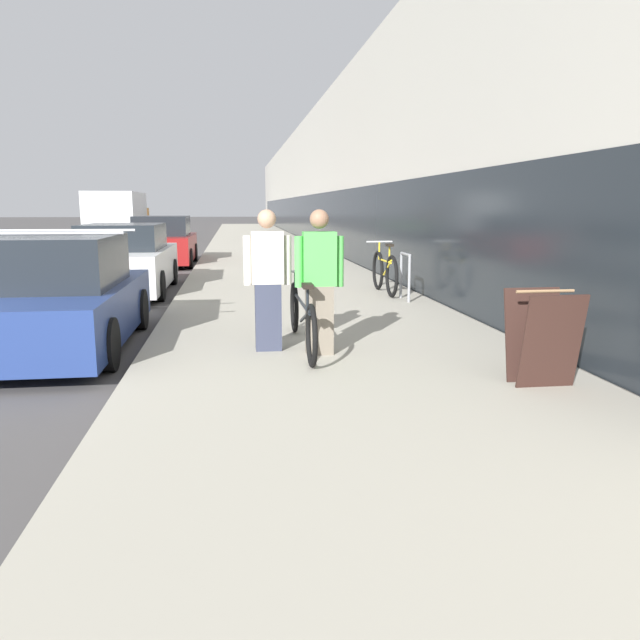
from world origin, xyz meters
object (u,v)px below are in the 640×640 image
Objects in this scene: parked_sedan_curbside at (53,299)px; moving_truck at (118,216)px; vintage_roadster_curbside at (125,261)px; person_bystander at (268,280)px; parked_sedan_far at (163,243)px; sandwich_board_sign at (542,337)px; cruiser_bike_nearest at (385,272)px; tandem_bicycle at (302,318)px; person_rider at (319,282)px; bike_rack_hoop at (405,271)px.

moving_truck reaches higher than parked_sedan_curbside.
vintage_roadster_curbside is at bearing 89.98° from parked_sedan_curbside.
person_bystander reaches higher than parked_sedan_far.
parked_sedan_far reaches higher than sandwich_board_sign.
cruiser_bike_nearest is 5.49m from vintage_roadster_curbside.
person_bystander is 27.92m from moving_truck.
moving_truck is at bearing 104.01° from tandem_bicycle.
vintage_roadster_curbside is at bearing 121.94° from sandwich_board_sign.
parked_sedan_far reaches higher than parked_sedan_curbside.
cruiser_bike_nearest is at bearing 61.25° from person_bystander.
parked_sedan_curbside is 26.38m from moving_truck.
person_rider is at bearing -25.86° from person_bystander.
parked_sedan_far is (-3.13, 13.13, -0.28)m from person_rider.
parked_sedan_far is (-5.03, 14.64, 0.09)m from sandwich_board_sign.
vintage_roadster_curbside is (0.00, 5.37, 0.01)m from parked_sedan_curbside.
sandwich_board_sign is 0.22× the size of parked_sedan_far.
sandwich_board_sign is 0.20× the size of vintage_roadster_curbside.
parked_sedan_curbside is 0.98× the size of parked_sedan_far.
cruiser_bike_nearest is at bearing 33.90° from parked_sedan_curbside.
moving_truck is at bearing 106.96° from sandwich_board_sign.
cruiser_bike_nearest is (2.48, 4.53, -0.40)m from person_bystander.
cruiser_bike_nearest is 0.47× the size of parked_sedan_curbside.
vintage_roadster_curbside is (-3.23, 6.71, -0.30)m from person_rider.
cruiser_bike_nearest is 0.46× the size of parked_sedan_far.
tandem_bicycle is 3.23m from parked_sedan_curbside.
tandem_bicycle is 4.22m from bike_rack_hoop.
person_rider is at bearing -64.30° from vintage_roadster_curbside.
cruiser_bike_nearest is 9.74m from parked_sedan_far.
parked_sedan_far is (-2.57, 12.85, -0.28)m from person_bystander.
person_rider is 0.39× the size of parked_sedan_far.
cruiser_bike_nearest is 6.21m from parked_sedan_curbside.
parked_sedan_far is at bearing 121.25° from cruiser_bike_nearest.
person_rider is 1.80× the size of sandwich_board_sign.
tandem_bicycle is 13.15m from parked_sedan_far.
moving_truck is at bearing 98.07° from parked_sedan_curbside.
sandwich_board_sign is at bearing -58.06° from vintage_roadster_curbside.
bike_rack_hoop is 0.44× the size of cruiser_bike_nearest.
person_rider is 4.43m from bike_rack_hoop.
tandem_bicycle is at bearing -64.36° from vintage_roadster_curbside.
parked_sedan_curbside is (-3.07, 1.02, 0.14)m from tandem_bicycle.
vintage_roadster_curbside reaches higher than cruiser_bike_nearest.
person_bystander is 5.18m from cruiser_bike_nearest.
tandem_bicycle is 7.09m from vintage_roadster_curbside.
tandem_bicycle is at bearing -18.32° from parked_sedan_curbside.
cruiser_bike_nearest is 2.11× the size of sandwich_board_sign.
tandem_bicycle is at bearing -114.96° from cruiser_bike_nearest.
tandem_bicycle is 0.38× the size of moving_truck.
tandem_bicycle is 2.76m from sandwich_board_sign.
person_rider is 1.00× the size of person_bystander.
parked_sedan_curbside is (-2.67, 1.07, -0.31)m from person_bystander.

